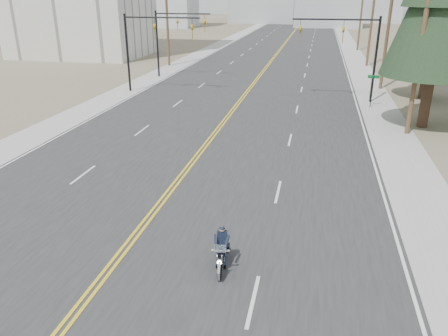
% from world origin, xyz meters
% --- Properties ---
extents(road, '(20.00, 200.00, 0.01)m').
position_xyz_m(road, '(0.00, 70.00, 0.01)').
color(road, '#303033').
rests_on(road, ground).
extents(sidewalk_left, '(3.00, 200.00, 0.01)m').
position_xyz_m(sidewalk_left, '(-11.50, 70.00, 0.01)').
color(sidewalk_left, '#A5A5A0').
rests_on(sidewalk_left, ground).
extents(sidewalk_right, '(3.00, 200.00, 0.01)m').
position_xyz_m(sidewalk_right, '(11.50, 70.00, 0.01)').
color(sidewalk_right, '#A5A5A0').
rests_on(sidewalk_right, ground).
extents(traffic_mast_left, '(7.10, 0.26, 7.00)m').
position_xyz_m(traffic_mast_left, '(-8.98, 32.00, 4.94)').
color(traffic_mast_left, black).
rests_on(traffic_mast_left, ground).
extents(traffic_mast_right, '(7.10, 0.26, 7.00)m').
position_xyz_m(traffic_mast_right, '(8.98, 32.00, 4.94)').
color(traffic_mast_right, black).
rests_on(traffic_mast_right, ground).
extents(traffic_mast_far, '(6.10, 0.26, 7.00)m').
position_xyz_m(traffic_mast_far, '(-9.31, 40.00, 4.87)').
color(traffic_mast_far, black).
rests_on(traffic_mast_far, ground).
extents(street_sign, '(0.90, 0.06, 2.62)m').
position_xyz_m(street_sign, '(10.80, 30.00, 1.80)').
color(street_sign, black).
rests_on(street_sign, ground).
extents(utility_pole_b, '(2.20, 0.30, 11.50)m').
position_xyz_m(utility_pole_b, '(12.50, 23.00, 5.98)').
color(utility_pole_b, brown).
rests_on(utility_pole_b, ground).
extents(utility_pole_c, '(2.20, 0.30, 11.00)m').
position_xyz_m(utility_pole_c, '(12.50, 38.00, 5.73)').
color(utility_pole_c, brown).
rests_on(utility_pole_c, ground).
extents(utility_pole_d, '(2.20, 0.30, 11.50)m').
position_xyz_m(utility_pole_d, '(12.50, 53.00, 5.98)').
color(utility_pole_d, brown).
rests_on(utility_pole_d, ground).
extents(utility_pole_e, '(2.20, 0.30, 11.00)m').
position_xyz_m(utility_pole_e, '(12.50, 70.00, 5.73)').
color(utility_pole_e, brown).
rests_on(utility_pole_e, ground).
extents(utility_pole_left, '(2.20, 0.30, 10.50)m').
position_xyz_m(utility_pole_left, '(-12.50, 48.00, 5.48)').
color(utility_pole_left, brown).
rests_on(utility_pole_left, ground).
extents(haze_bldg_b, '(18.00, 14.00, 14.00)m').
position_xyz_m(haze_bldg_b, '(8.00, 125.00, 7.00)').
color(haze_bldg_b, '#ADB2B7').
rests_on(haze_bldg_b, ground).
extents(haze_bldg_e, '(14.00, 14.00, 12.00)m').
position_xyz_m(haze_bldg_e, '(25.00, 150.00, 6.00)').
color(haze_bldg_e, '#B7BCC6').
rests_on(haze_bldg_e, ground).
extents(motorcyclist, '(1.01, 1.91, 1.43)m').
position_xyz_m(motorcyclist, '(3.68, 5.55, 0.72)').
color(motorcyclist, black).
rests_on(motorcyclist, ground).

